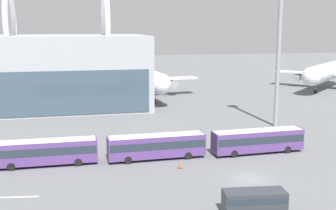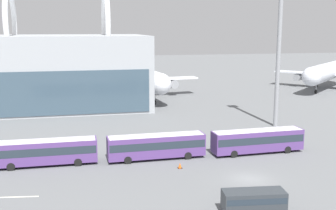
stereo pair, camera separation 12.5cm
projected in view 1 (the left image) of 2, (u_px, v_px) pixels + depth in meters
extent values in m
plane|color=slate|center=(250.00, 179.00, 49.00)|extent=(440.00, 440.00, 0.00)
torus|color=white|center=(10.00, 21.00, 89.13)|extent=(1.10, 14.26, 14.26)
torus|color=white|center=(105.00, 22.00, 93.47)|extent=(1.10, 14.26, 14.26)
cylinder|color=silver|center=(143.00, 77.00, 104.32)|extent=(7.89, 28.58, 4.76)
sphere|color=silver|center=(161.00, 84.00, 91.21)|extent=(4.67, 4.67, 4.67)
cone|color=silver|center=(129.00, 72.00, 117.43)|extent=(5.19, 6.66, 4.52)
cube|color=silver|center=(141.00, 80.00, 106.07)|extent=(29.81, 6.93, 0.35)
cylinder|color=gray|center=(172.00, 84.00, 108.98)|extent=(2.63, 3.99, 2.22)
cylinder|color=gray|center=(109.00, 86.00, 103.65)|extent=(2.63, 3.99, 2.22)
cube|color=#5B338C|center=(130.00, 53.00, 115.85)|extent=(1.10, 6.27, 8.95)
cube|color=silver|center=(130.00, 70.00, 116.71)|extent=(12.66, 4.57, 0.28)
cylinder|color=gray|center=(154.00, 93.00, 95.99)|extent=(0.36, 0.36, 4.21)
cylinder|color=black|center=(154.00, 102.00, 96.37)|extent=(0.57, 1.14, 1.10)
cylinder|color=gray|center=(153.00, 86.00, 107.38)|extent=(0.36, 0.36, 4.21)
cylinder|color=black|center=(153.00, 94.00, 107.77)|extent=(0.57, 1.14, 1.10)
cylinder|color=gray|center=(129.00, 87.00, 105.39)|extent=(0.36, 0.36, 4.21)
cylinder|color=black|center=(129.00, 95.00, 105.77)|extent=(0.57, 1.14, 1.10)
cylinder|color=silver|center=(327.00, 72.00, 119.04)|extent=(25.13, 23.55, 4.93)
sphere|color=silver|center=(311.00, 77.00, 107.14)|extent=(4.83, 4.83, 4.83)
cube|color=silver|center=(328.00, 74.00, 120.64)|extent=(23.86, 25.57, 0.35)
cylinder|color=gray|center=(298.00, 77.00, 125.75)|extent=(4.31, 4.21, 2.23)
cylinder|color=gray|center=(316.00, 84.00, 111.51)|extent=(0.36, 0.36, 3.99)
cylinder|color=black|center=(315.00, 92.00, 111.87)|extent=(1.12, 1.07, 1.10)
cylinder|color=gray|center=(316.00, 79.00, 122.74)|extent=(0.36, 0.36, 3.99)
cylinder|color=black|center=(316.00, 86.00, 123.11)|extent=(1.12, 1.07, 1.10)
cube|color=#56387A|center=(45.00, 152.00, 53.45)|extent=(13.04, 2.67, 2.88)
cube|color=#232D38|center=(45.00, 149.00, 53.40)|extent=(12.78, 2.70, 1.01)
cube|color=silver|center=(45.00, 141.00, 53.20)|extent=(12.65, 2.59, 0.12)
cylinder|color=black|center=(78.00, 157.00, 55.73)|extent=(1.00, 0.30, 1.00)
cylinder|color=black|center=(78.00, 162.00, 53.38)|extent=(1.00, 0.30, 1.00)
cylinder|color=black|center=(14.00, 161.00, 54.00)|extent=(1.00, 0.30, 1.00)
cylinder|color=black|center=(11.00, 167.00, 51.65)|extent=(1.00, 0.30, 1.00)
cube|color=#56387A|center=(157.00, 146.00, 56.13)|extent=(13.09, 2.92, 2.88)
cube|color=#232D38|center=(157.00, 144.00, 56.07)|extent=(12.83, 2.95, 1.01)
cube|color=silver|center=(157.00, 136.00, 55.88)|extent=(12.70, 2.83, 0.12)
cylinder|color=black|center=(183.00, 151.00, 58.49)|extent=(1.01, 0.32, 1.00)
cylinder|color=black|center=(188.00, 156.00, 56.15)|extent=(1.01, 0.32, 1.00)
cylinder|color=black|center=(125.00, 155.00, 56.58)|extent=(1.01, 0.32, 1.00)
cylinder|color=black|center=(128.00, 160.00, 54.25)|extent=(1.01, 0.32, 1.00)
cube|color=#56387A|center=(258.00, 140.00, 58.83)|extent=(13.12, 3.11, 2.88)
cube|color=#232D38|center=(258.00, 138.00, 58.77)|extent=(12.86, 3.13, 1.01)
cube|color=silver|center=(258.00, 131.00, 58.58)|extent=(12.73, 3.01, 0.12)
cylinder|color=black|center=(279.00, 145.00, 61.24)|extent=(1.01, 0.34, 1.00)
cylinder|color=black|center=(288.00, 150.00, 58.91)|extent=(1.01, 0.34, 1.00)
cylinder|color=black|center=(227.00, 149.00, 59.22)|extent=(1.01, 0.34, 1.00)
cylinder|color=black|center=(234.00, 154.00, 56.89)|extent=(1.01, 0.34, 1.00)
cube|color=#2D3338|center=(254.00, 201.00, 39.66)|extent=(6.10, 2.83, 1.95)
cube|color=#232D38|center=(254.00, 198.00, 39.60)|extent=(5.93, 2.83, 0.58)
cylinder|color=black|center=(268.00, 205.00, 41.00)|extent=(0.72, 0.30, 0.70)
cylinder|color=black|center=(234.00, 206.00, 40.65)|extent=(0.72, 0.30, 0.70)
cylinder|color=gray|center=(279.00, 46.00, 72.59)|extent=(0.76, 0.76, 28.41)
cube|color=black|center=(180.00, 168.00, 52.68)|extent=(0.58, 0.58, 0.02)
cone|color=#EA5914|center=(180.00, 165.00, 52.61)|extent=(0.43, 0.43, 0.67)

